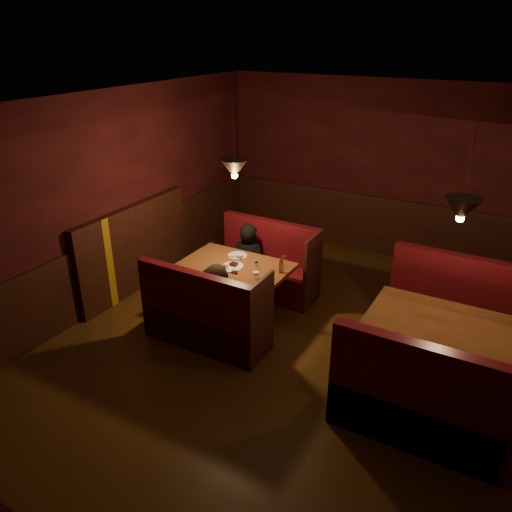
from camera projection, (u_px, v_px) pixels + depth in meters
The scene contains 9 objects.
room at pixel (286, 274), 5.67m from camera, with size 6.02×7.02×2.92m.
main_table at pixel (237, 276), 6.63m from camera, with size 1.42×0.87×1.00m.
main_bench_far at pixel (267, 270), 7.36m from camera, with size 1.57×0.56×1.07m.
main_bench_near at pixel (204, 321), 6.08m from camera, with size 1.57×0.56×1.07m.
second_table at pixel (438, 338), 5.27m from camera, with size 1.47×0.94×0.83m.
second_bench_far at pixel (453, 320), 6.05m from camera, with size 1.62×0.61×1.16m.
second_bench_near at pixel (419, 407), 4.66m from camera, with size 1.62×0.61×1.16m.
diner_a at pixel (248, 248), 7.15m from camera, with size 0.53×0.35×1.45m, color black.
diner_b at pixel (219, 294), 5.96m from camera, with size 0.68×0.53×1.41m, color #3E2D24.
Camera 1 is at (1.91, -4.54, 3.60)m, focal length 35.00 mm.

